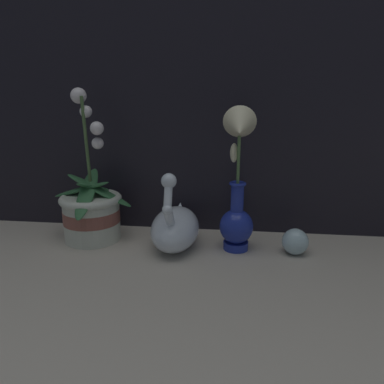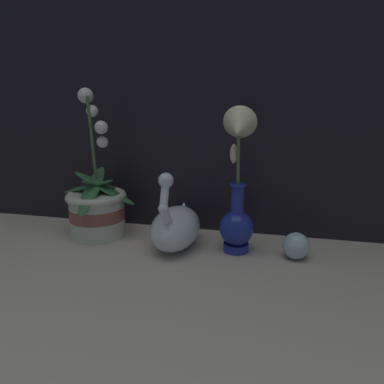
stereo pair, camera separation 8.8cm
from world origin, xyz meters
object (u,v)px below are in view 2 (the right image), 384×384
Objects in this scene: blue_vase at (237,194)px; swan_figurine at (176,226)px; glass_sphere at (296,246)px; orchid_potted_plant at (97,206)px.

swan_figurine is at bearing 178.73° from blue_vase.
glass_sphere is (0.29, -0.01, -0.02)m from swan_figurine.
orchid_potted_plant is at bearing 175.24° from blue_vase.
blue_vase is at bearing 178.98° from glass_sphere.
orchid_potted_plant reaches higher than blue_vase.
blue_vase reaches higher than glass_sphere.
swan_figurine is 0.29m from glass_sphere.
orchid_potted_plant is 6.15× the size of glass_sphere.
orchid_potted_plant reaches higher than glass_sphere.
orchid_potted_plant is at bearing 172.94° from swan_figurine.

